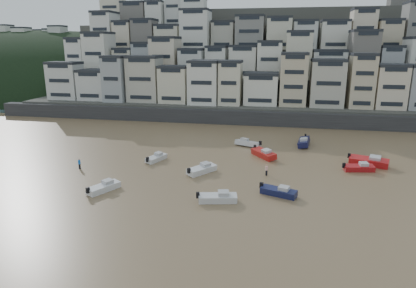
% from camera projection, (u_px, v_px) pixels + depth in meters
% --- Properties ---
extents(ground, '(400.00, 400.00, 0.00)m').
position_uv_depth(ground, '(87.00, 267.00, 33.94)').
color(ground, olive).
rests_on(ground, ground).
extents(sea_strip, '(340.00, 340.00, 0.00)m').
position_uv_depth(sea_strip, '(32.00, 83.00, 191.70)').
color(sea_strip, '#41565E').
rests_on(sea_strip, ground).
extents(harbor_wall, '(140.00, 3.00, 3.50)m').
position_uv_depth(harbor_wall, '(253.00, 118.00, 93.17)').
color(harbor_wall, '#38383A').
rests_on(harbor_wall, ground).
extents(hillside, '(141.04, 66.00, 50.00)m').
position_uv_depth(hillside, '(277.00, 64.00, 127.06)').
color(hillside, '#4C4C47').
rests_on(hillside, ground).
extents(headland, '(216.00, 135.00, 53.33)m').
position_uv_depth(headland, '(47.00, 86.00, 179.43)').
color(headland, black).
rests_on(headland, ground).
extents(boat_a, '(5.68, 2.89, 1.48)m').
position_uv_depth(boat_a, '(218.00, 197.00, 47.72)').
color(boat_a, silver).
rests_on(boat_a, ground).
extents(boat_b, '(5.59, 3.49, 1.45)m').
position_uv_depth(boat_b, '(279.00, 190.00, 49.81)').
color(boat_b, '#151B44').
rests_on(boat_b, ground).
extents(boat_c, '(4.81, 5.70, 1.55)m').
position_uv_depth(boat_c, '(202.00, 168.00, 58.44)').
color(boat_c, silver).
rests_on(boat_c, ground).
extents(boat_d, '(5.41, 2.60, 1.42)m').
position_uv_depth(boat_d, '(359.00, 167.00, 59.37)').
color(boat_d, '#A91418').
rests_on(boat_d, ground).
extents(boat_e, '(5.34, 6.23, 1.70)m').
position_uv_depth(boat_e, '(264.00, 153.00, 66.58)').
color(boat_e, '#B31916').
rests_on(boat_e, ground).
extents(boat_f, '(3.19, 5.22, 1.35)m').
position_uv_depth(boat_f, '(156.00, 157.00, 64.51)').
color(boat_f, silver).
rests_on(boat_f, ground).
extents(boat_g, '(7.06, 4.28, 1.83)m').
position_uv_depth(boat_g, '(369.00, 160.00, 61.98)').
color(boat_g, '#B51618').
rests_on(boat_g, ground).
extents(boat_h, '(6.00, 3.93, 1.56)m').
position_uv_depth(boat_h, '(248.00, 142.00, 73.77)').
color(boat_h, silver).
rests_on(boat_h, ground).
extents(boat_i, '(3.05, 6.87, 1.81)m').
position_uv_depth(boat_i, '(304.00, 141.00, 74.24)').
color(boat_i, '#13153D').
rests_on(boat_i, ground).
extents(boat_j, '(3.94, 5.50, 1.44)m').
position_uv_depth(boat_j, '(104.00, 186.00, 51.28)').
color(boat_j, white).
rests_on(boat_j, ground).
extents(person_blue, '(0.44, 0.44, 1.74)m').
position_uv_depth(person_blue, '(79.00, 164.00, 60.39)').
color(person_blue, blue).
rests_on(person_blue, ground).
extents(person_pink, '(0.44, 0.44, 1.74)m').
position_uv_depth(person_pink, '(267.00, 170.00, 57.38)').
color(person_pink, beige).
rests_on(person_pink, ground).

